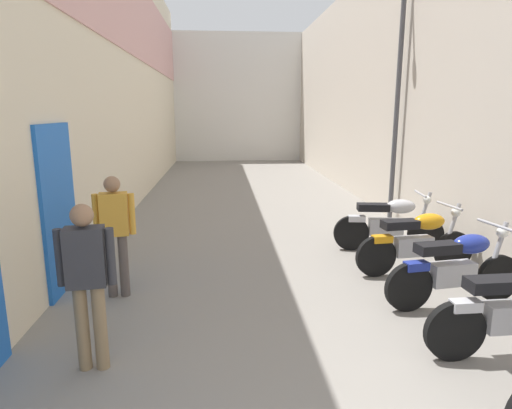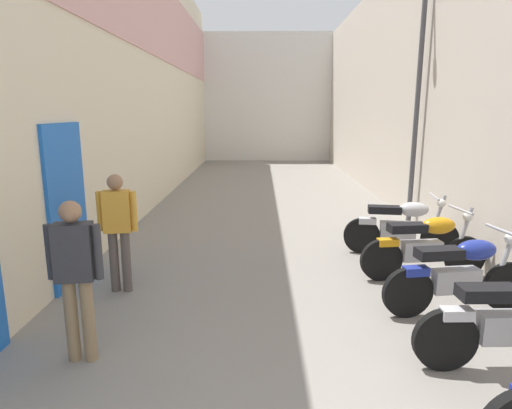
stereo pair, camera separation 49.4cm
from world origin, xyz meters
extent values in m
plane|color=gray|center=(0.00, 8.40, 0.00)|extent=(36.80, 36.80, 0.00)
cube|color=beige|center=(-3.16, 10.40, 3.29)|extent=(0.40, 20.80, 6.58)
cube|color=blue|center=(-2.94, 5.60, 1.10)|extent=(0.06, 1.10, 2.20)
cube|color=#DBA39E|center=(-2.95, 10.40, 4.74)|extent=(0.04, 20.80, 2.11)
cube|color=beige|center=(3.16, 10.40, 2.92)|extent=(0.40, 20.80, 5.84)
cube|color=silver|center=(0.00, 21.80, 2.93)|extent=(8.92, 2.00, 5.87)
cylinder|color=black|center=(1.38, 3.52, 0.30)|extent=(0.60, 0.10, 0.60)
cube|color=#9E9EA3|center=(1.96, 3.54, 0.42)|extent=(0.57, 0.22, 0.28)
cube|color=black|center=(1.73, 3.53, 0.76)|extent=(0.53, 0.23, 0.12)
cube|color=#B7B7BC|center=(1.46, 3.52, 0.56)|extent=(0.28, 0.15, 0.10)
cylinder|color=black|center=(2.63, 4.77, 0.30)|extent=(0.61, 0.17, 0.60)
cylinder|color=black|center=(1.39, 4.58, 0.30)|extent=(0.61, 0.17, 0.60)
cube|color=#9E9EA3|center=(1.96, 4.67, 0.42)|extent=(0.58, 0.28, 0.28)
ellipsoid|color=navy|center=(2.19, 4.70, 0.78)|extent=(0.51, 0.33, 0.24)
cube|color=black|center=(1.73, 4.63, 0.76)|extent=(0.55, 0.29, 0.12)
cylinder|color=#9E9EA3|center=(2.56, 4.76, 0.65)|extent=(0.25, 0.10, 0.77)
cylinder|color=#9E9EA3|center=(2.49, 4.75, 1.00)|extent=(0.12, 0.58, 0.04)
sphere|color=silver|center=(2.61, 4.76, 0.90)|extent=(0.14, 0.14, 0.14)
cube|color=navy|center=(1.47, 4.60, 0.56)|extent=(0.30, 0.18, 0.10)
cylinder|color=black|center=(2.63, 5.85, 0.30)|extent=(0.61, 0.15, 0.60)
cylinder|color=black|center=(1.39, 5.70, 0.30)|extent=(0.61, 0.15, 0.60)
cube|color=#9E9EA3|center=(1.96, 5.77, 0.42)|extent=(0.58, 0.27, 0.28)
ellipsoid|color=orange|center=(2.19, 5.80, 0.78)|extent=(0.51, 0.32, 0.24)
cube|color=black|center=(1.73, 5.75, 0.76)|extent=(0.54, 0.28, 0.12)
cylinder|color=#9E9EA3|center=(2.56, 5.84, 0.65)|extent=(0.25, 0.09, 0.77)
cylinder|color=#9E9EA3|center=(2.49, 5.84, 1.00)|extent=(0.10, 0.58, 0.04)
sphere|color=silver|center=(2.61, 5.85, 0.90)|extent=(0.14, 0.14, 0.14)
cube|color=orange|center=(1.47, 5.71, 0.56)|extent=(0.29, 0.17, 0.10)
cylinder|color=black|center=(2.63, 6.76, 0.30)|extent=(0.61, 0.16, 0.60)
cylinder|color=black|center=(1.39, 6.93, 0.30)|extent=(0.61, 0.16, 0.60)
cube|color=#9E9EA3|center=(1.96, 6.85, 0.42)|extent=(0.58, 0.27, 0.28)
ellipsoid|color=#B7B7BC|center=(2.19, 6.82, 0.78)|extent=(0.51, 0.32, 0.24)
cube|color=black|center=(1.73, 6.88, 0.76)|extent=(0.55, 0.29, 0.12)
cylinder|color=#9E9EA3|center=(2.56, 6.77, 0.65)|extent=(0.25, 0.09, 0.77)
cylinder|color=#9E9EA3|center=(2.49, 6.78, 1.00)|extent=(0.11, 0.58, 0.04)
sphere|color=silver|center=(2.61, 6.76, 0.90)|extent=(0.14, 0.14, 0.14)
cube|color=#B7B7BC|center=(1.47, 6.92, 0.56)|extent=(0.30, 0.18, 0.10)
cylinder|color=#8C7251|center=(-2.11, 3.65, 0.41)|extent=(0.12, 0.12, 0.82)
cylinder|color=#8C7251|center=(-1.95, 3.65, 0.41)|extent=(0.12, 0.12, 0.82)
cube|color=#333338|center=(-2.03, 3.65, 1.09)|extent=(0.36, 0.24, 0.54)
sphere|color=#997051|center=(-2.03, 3.65, 1.47)|extent=(0.20, 0.20, 0.20)
cylinder|color=#333338|center=(-2.25, 3.65, 1.09)|extent=(0.08, 0.08, 0.52)
cylinder|color=#333338|center=(-1.81, 3.65, 1.09)|extent=(0.08, 0.08, 0.52)
cylinder|color=#564C47|center=(-2.24, 5.30, 0.41)|extent=(0.12, 0.12, 0.82)
cylinder|color=#564C47|center=(-2.08, 5.30, 0.41)|extent=(0.12, 0.12, 0.82)
cube|color=gold|center=(-2.16, 5.30, 1.09)|extent=(0.37, 0.25, 0.54)
sphere|color=#997051|center=(-2.16, 5.30, 1.47)|extent=(0.20, 0.20, 0.20)
cylinder|color=gold|center=(-2.38, 5.30, 1.09)|extent=(0.08, 0.08, 0.52)
cylinder|color=gold|center=(-1.94, 5.30, 1.09)|extent=(0.08, 0.08, 0.52)
cylinder|color=#47474C|center=(2.81, 8.81, 2.39)|extent=(0.10, 0.10, 4.78)
camera|label=1|loc=(-0.81, -0.13, 2.36)|focal=30.66mm
camera|label=2|loc=(-0.31, -0.15, 2.36)|focal=30.66mm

